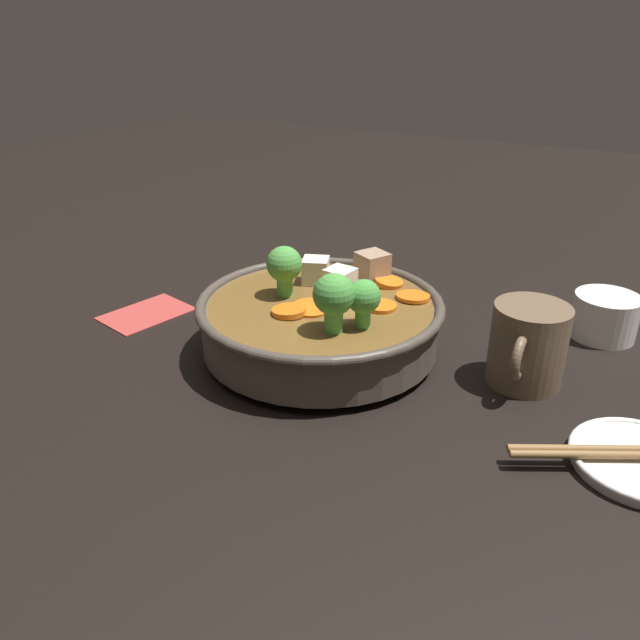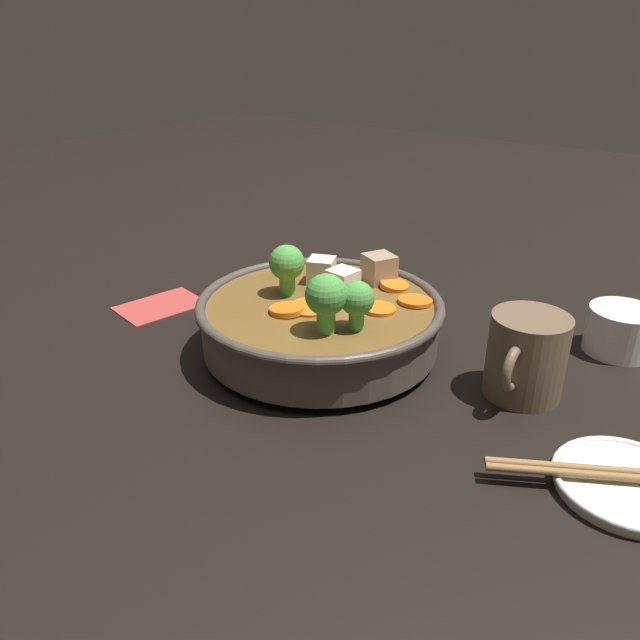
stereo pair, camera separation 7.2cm
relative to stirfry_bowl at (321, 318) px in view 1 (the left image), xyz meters
name	(u,v)px [view 1 (the left image)]	position (x,y,z in m)	size (l,w,h in m)	color
ground_plane	(320,352)	(0.00, 0.00, -0.04)	(3.00, 3.00, 0.00)	black
stirfry_bowl	(321,318)	(0.00, 0.00, 0.00)	(0.28, 0.28, 0.13)	#51473D
side_saucer	(640,461)	(0.05, 0.35, -0.04)	(0.12, 0.12, 0.01)	white
tea_cup	(605,316)	(-0.20, 0.28, -0.02)	(0.08, 0.08, 0.05)	white
dark_mug	(527,345)	(-0.05, 0.22, 0.00)	(0.10, 0.08, 0.09)	brown
napkin	(146,313)	(0.02, -0.25, -0.04)	(0.12, 0.10, 0.00)	#A33833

